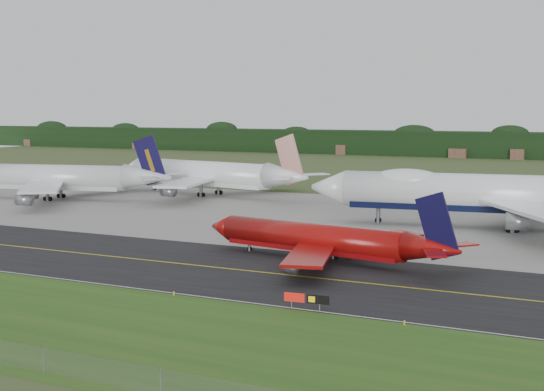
{
  "coord_description": "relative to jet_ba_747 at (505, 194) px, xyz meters",
  "views": [
    {
      "loc": [
        51.02,
        -95.41,
        22.21
      ],
      "look_at": [
        -6.72,
        22.0,
        7.49
      ],
      "focal_mm": 50.0,
      "sensor_mm": 36.0,
      "label": 1
    }
  ],
  "objects": [
    {
      "name": "ground",
      "position": [
        -28.04,
        -50.17,
        -6.6
      ],
      "size": [
        600.0,
        600.0,
        0.0
      ],
      "primitive_type": "plane",
      "color": "#394721",
      "rests_on": "ground"
    },
    {
      "name": "jet_star_tail",
      "position": [
        -78.86,
        24.24,
        -1.03
      ],
      "size": [
        63.1,
        52.06,
        16.7
      ],
      "color": "white",
      "rests_on": "ground"
    },
    {
      "name": "edge_marker_right",
      "position": [
        1.5,
        -70.67,
        -6.35
      ],
      "size": [
        0.16,
        0.16,
        0.5
      ],
      "primitive_type": "cylinder",
      "color": "yellow",
      "rests_on": "ground"
    },
    {
      "name": "taxiway_edge_line",
      "position": [
        -28.04,
        -69.67,
        -6.57
      ],
      "size": [
        400.0,
        0.25,
        0.0
      ],
      "primitive_type": "cube",
      "color": "silver",
      "rests_on": "taxiway"
    },
    {
      "name": "jet_ba_747",
      "position": [
        0.0,
        0.0,
        0.0
      ],
      "size": [
        77.1,
        63.34,
        19.39
      ],
      "color": "white",
      "rests_on": "ground"
    },
    {
      "name": "edge_marker_center",
      "position": [
        -27.06,
        -70.67,
        -6.35
      ],
      "size": [
        0.16,
        0.16,
        0.5
      ],
      "primitive_type": "cylinder",
      "color": "yellow",
      "rests_on": "ground"
    },
    {
      "name": "jet_red_737",
      "position": [
        -18.64,
        -43.21,
        -3.41
      ],
      "size": [
        42.63,
        34.38,
        11.53
      ],
      "color": "maroon",
      "rests_on": "ground"
    },
    {
      "name": "apron",
      "position": [
        -28.04,
        0.83,
        -6.59
      ],
      "size": [
        400.0,
        78.0,
        0.01
      ],
      "primitive_type": "cube",
      "color": "gray",
      "rests_on": "ground"
    },
    {
      "name": "horizon_treeline",
      "position": [
        -28.04,
        223.6,
        -1.13
      ],
      "size": [
        700.0,
        25.0,
        12.0
      ],
      "color": "black",
      "rests_on": "ground"
    },
    {
      "name": "jet_navy_gold",
      "position": [
        -109.45,
        -0.46,
        -1.22
      ],
      "size": [
        62.87,
        53.81,
        16.36
      ],
      "color": "silver",
      "rests_on": "ground"
    },
    {
      "name": "taxiway_centreline",
      "position": [
        -28.04,
        -54.17,
        -6.57
      ],
      "size": [
        400.0,
        0.4,
        0.0
      ],
      "primitive_type": "cube",
      "color": "gold",
      "rests_on": "taxiway"
    },
    {
      "name": "grass_verge",
      "position": [
        -28.04,
        -85.17,
        -6.59
      ],
      "size": [
        400.0,
        30.0,
        0.01
      ],
      "primitive_type": "cube",
      "color": "#224E16",
      "rests_on": "ground"
    },
    {
      "name": "taxiway_sign",
      "position": [
        -10.17,
        -69.49,
        -5.36
      ],
      "size": [
        5.28,
        0.69,
        1.76
      ],
      "color": "slate",
      "rests_on": "ground"
    },
    {
      "name": "taxiway",
      "position": [
        -28.04,
        -54.17,
        -6.59
      ],
      "size": [
        400.0,
        32.0,
        0.02
      ],
      "primitive_type": "cube",
      "color": "black",
      "rests_on": "ground"
    }
  ]
}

